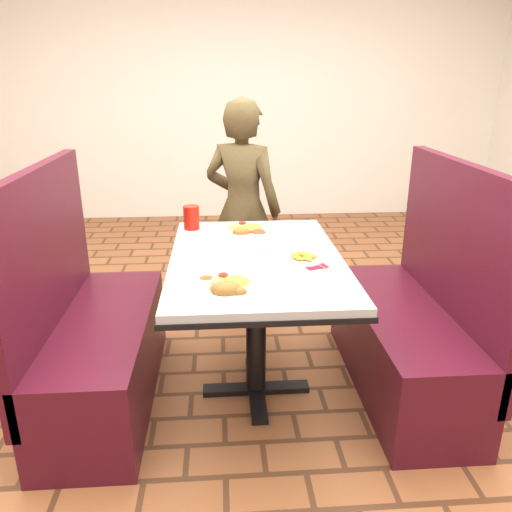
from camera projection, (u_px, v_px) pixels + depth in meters
name	position (u px, v px, depth m)	size (l,w,h in m)	color
dining_table	(256.00, 275.00, 2.38)	(0.81, 1.21, 0.75)	#B1B3B6
booth_bench_left	(93.00, 341.00, 2.44)	(0.47, 1.20, 1.17)	#4A1120
booth_bench_right	(412.00, 330.00, 2.55)	(0.47, 1.20, 1.17)	#4A1120
diner_person	(243.00, 209.00, 3.31)	(0.52, 0.34, 1.43)	brown
near_dinner_plate	(227.00, 283.00, 1.96)	(0.27, 0.27, 0.08)	white
far_dinner_plate	(247.00, 228.00, 2.68)	(0.28, 0.28, 0.07)	white
plantain_plate	(304.00, 258.00, 2.29)	(0.19, 0.19, 0.03)	white
maroon_napkin	(314.00, 265.00, 2.23)	(0.10, 0.10, 0.00)	maroon
spoon_utensil	(318.00, 265.00, 2.22)	(0.01, 0.14, 0.00)	silver
red_tumbler	(191.00, 217.00, 2.74)	(0.09, 0.09, 0.13)	#B7160C
paper_napkin	(336.00, 292.00, 1.94)	(0.18, 0.13, 0.01)	white
knife_utensil	(235.00, 286.00, 1.98)	(0.01, 0.18, 0.00)	silver
fork_utensil	(238.00, 292.00, 1.94)	(0.01, 0.13, 0.00)	silver
lettuce_shreds	(263.00, 251.00, 2.41)	(0.28, 0.32, 0.00)	#8DC04C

